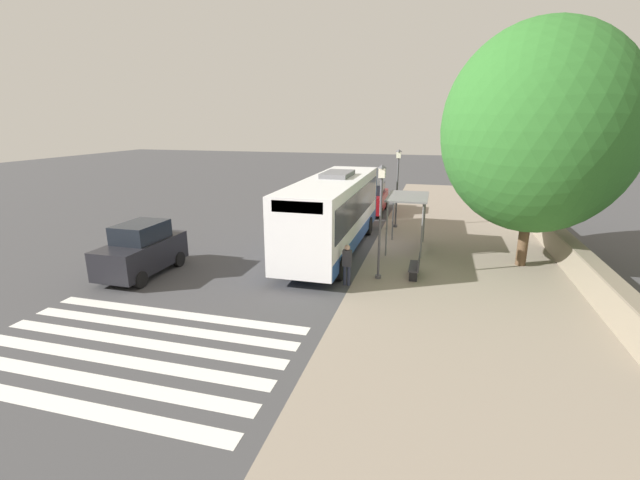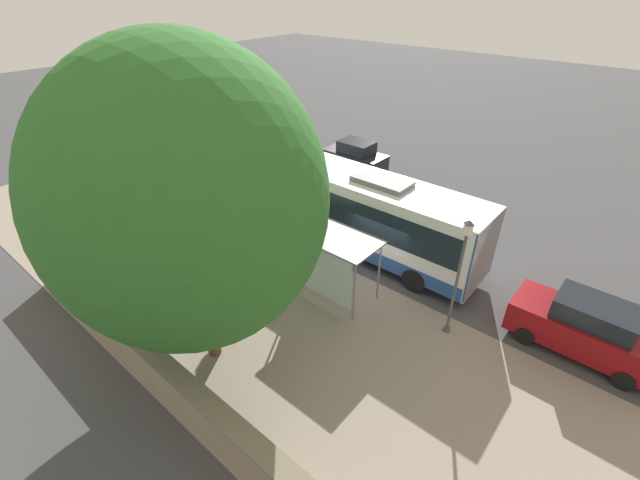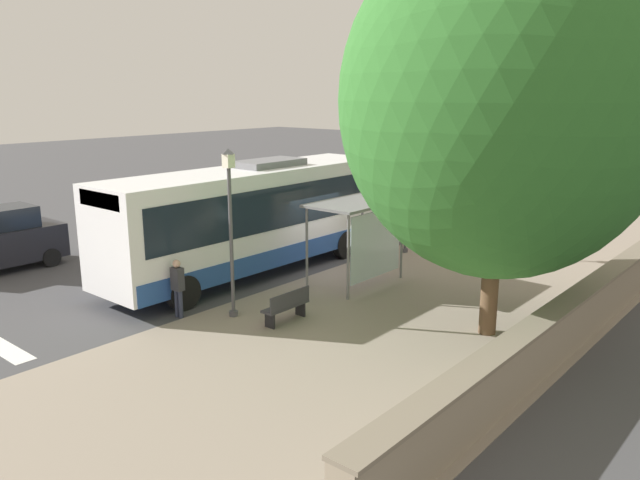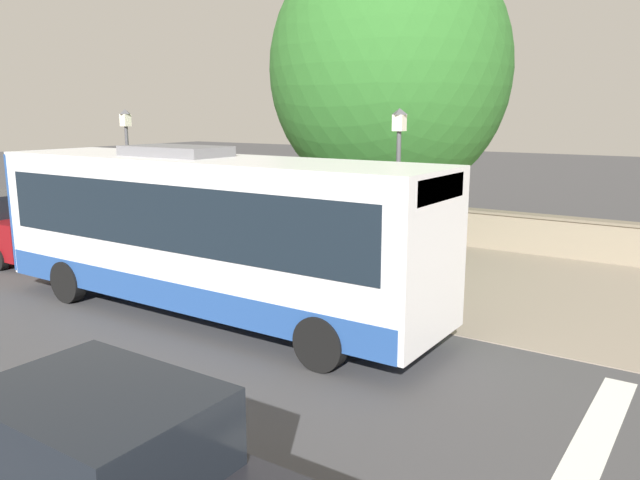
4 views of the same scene
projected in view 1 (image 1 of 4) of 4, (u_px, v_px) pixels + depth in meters
The scene contains 13 objects.
ground_plane at pixel (374, 244), 21.99m from camera, with size 120.00×120.00×0.00m, color #424244.
sidewalk_plaza at pixel (466, 250), 20.84m from camera, with size 9.00×44.00×0.02m.
crosswalk_stripes at pixel (128, 350), 11.78m from camera, with size 9.00×5.25×0.01m.
stone_wall at pixel (559, 244), 19.65m from camera, with size 0.60×20.00×1.26m.
bus at pixel (333, 212), 20.37m from camera, with size 2.68×10.96×3.72m.
bus_shelter at pixel (411, 205), 20.47m from camera, with size 1.89×3.11×2.64m.
pedestrian at pixel (347, 262), 16.22m from camera, with size 0.34×0.22×1.62m.
bench at pixel (416, 266), 17.19m from camera, with size 0.40×1.46×0.88m.
street_lamp_near at pixel (380, 213), 16.40m from camera, with size 0.28×0.28×4.53m.
street_lamp_far at pixel (397, 182), 24.61m from camera, with size 0.28×0.28×4.54m.
shade_tree at pixel (538, 130), 17.17m from camera, with size 7.60×7.60×9.94m.
parked_car_behind_bus at pixel (371, 198), 29.09m from camera, with size 1.93×4.53×2.04m.
parked_car_far_lane at pixel (142, 250), 17.36m from camera, with size 1.88×3.94×2.14m.
Camera 1 is at (-2.90, 21.10, 6.13)m, focal length 24.00 mm.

